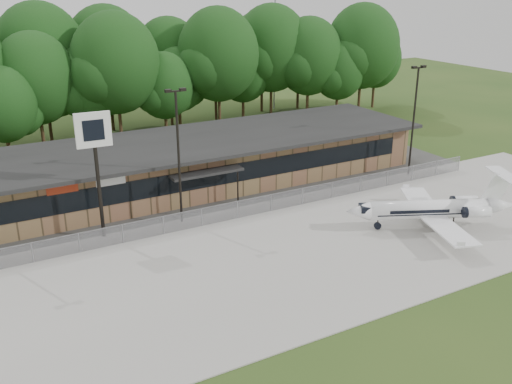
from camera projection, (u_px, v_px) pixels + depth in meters
ground at (375, 307)px, 32.27m from camera, size 160.00×160.00×0.00m
apron at (298, 251)px, 38.79m from camera, size 64.00×18.00×0.08m
parking_lot at (224, 198)px, 48.20m from camera, size 50.00×9.00×0.06m
terminal at (201, 160)px, 51.07m from camera, size 41.00×11.65×4.30m
fence at (249, 208)px, 44.26m from camera, size 46.00×0.04×1.52m
treeline at (134, 73)px, 63.96m from camera, size 72.00×12.00×15.00m
radio_mast at (275, 17)px, 77.14m from camera, size 0.20×0.20×25.00m
light_pole_mid at (178, 147)px, 41.37m from camera, size 1.55×0.30×10.23m
light_pole_right at (414, 113)px, 51.86m from camera, size 1.55×0.30×10.23m
business_jet at (434, 210)px, 41.88m from camera, size 12.24×10.91×4.24m
pole_sign at (95, 143)px, 38.57m from camera, size 2.40×0.40×9.13m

